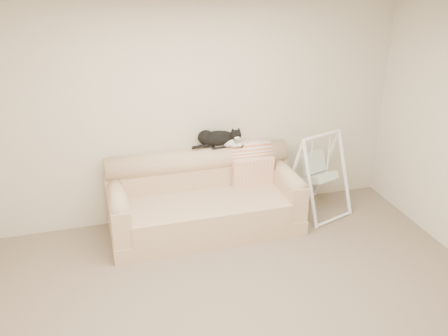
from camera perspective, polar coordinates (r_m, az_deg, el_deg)
name	(u,v)px	position (r m, az deg, el deg)	size (l,w,h in m)	color
ground_plane	(245,314)	(4.75, 2.40, -16.36)	(5.00, 5.00, 0.00)	#726653
room_shell	(248,161)	(3.93, 2.78, 0.76)	(5.04, 4.04, 2.60)	beige
sofa	(204,200)	(5.85, -2.31, -3.71)	(2.20, 0.93, 0.90)	tan
remote_a	(219,147)	(5.87, -0.57, 2.43)	(0.18, 0.07, 0.03)	black
remote_b	(237,145)	(5.93, 1.44, 2.65)	(0.16, 0.15, 0.02)	black
tuxedo_cat	(218,138)	(5.86, -0.67, 3.43)	(0.60, 0.30, 0.24)	black
throw_blanket	(250,158)	(6.05, 2.97, 1.19)	(0.50, 0.38, 0.58)	#E67945
baby_swing	(318,173)	(6.23, 10.70, -0.58)	(0.82, 0.84, 1.04)	white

